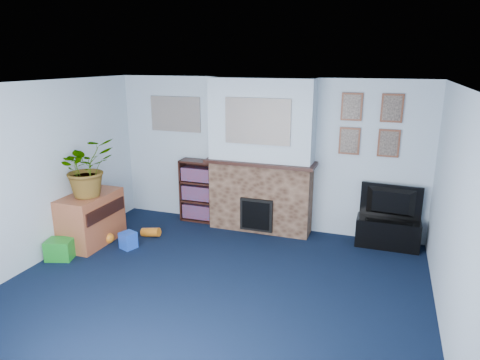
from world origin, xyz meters
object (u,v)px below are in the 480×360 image
at_px(tv_stand, 387,232).
at_px(bookshelf, 198,192).
at_px(television, 390,203).
at_px(sideboard, 91,220).

height_order(tv_stand, bookshelf, bookshelf).
distance_m(tv_stand, television, 0.45).
distance_m(bookshelf, sideboard, 1.78).
relative_size(tv_stand, sideboard, 0.92).
distance_m(television, sideboard, 4.40).
relative_size(bookshelf, sideboard, 1.08).
bearing_deg(tv_stand, television, 90.00).
xyz_separation_m(tv_stand, sideboard, (-4.19, -1.29, 0.12)).
relative_size(television, bookshelf, 0.82).
bearing_deg(television, tv_stand, 94.16).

